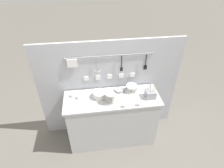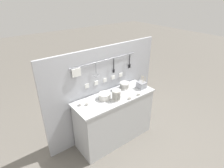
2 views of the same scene
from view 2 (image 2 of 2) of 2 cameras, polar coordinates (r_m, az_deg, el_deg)
name	(u,v)px [view 2 (image 2 of 2)]	position (r m, az deg, el deg)	size (l,w,h in m)	color
ground_plane	(114,137)	(3.62, 0.71, -15.96)	(20.00, 20.00, 0.00)	#666059
counter	(114,118)	(3.33, 0.76, -10.34)	(1.41, 0.52, 0.89)	#B7BABC
back_wall	(104,92)	(3.31, -2.37, -2.55)	(2.21, 0.11, 1.66)	#A8AAB2
bowl_stack_wide_centre	(116,95)	(2.95, 1.34, -3.38)	(0.14, 0.14, 0.17)	silver
bowl_stack_short_front	(125,85)	(3.30, 3.86, -0.42)	(0.16, 0.16, 0.11)	silver
plate_stack	(105,96)	(3.00, -2.27, -3.69)	(0.20, 0.20, 0.10)	silver
steel_mixing_bowl	(115,90)	(3.24, 1.06, -1.74)	(0.14, 0.14, 0.04)	#93969E
cutlery_caddy	(141,85)	(3.35, 8.92, -0.27)	(0.14, 0.14, 0.27)	#93969E
cup_beside_plates	(139,94)	(3.13, 8.16, -2.98)	(0.05, 0.05, 0.05)	silver
cup_mid_row	(130,98)	(3.01, 5.41, -4.19)	(0.05, 0.05, 0.05)	silver
cup_front_left	(87,104)	(2.87, -7.57, -5.97)	(0.05, 0.05, 0.05)	silver
cup_front_right	(80,104)	(2.88, -9.59, -6.04)	(0.05, 0.05, 0.05)	silver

